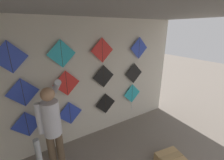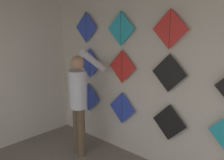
% 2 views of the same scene
% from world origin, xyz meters
% --- Properties ---
extents(back_panel, '(5.04, 0.06, 2.80)m').
position_xyz_m(back_panel, '(0.00, 3.79, 1.40)').
color(back_panel, beige).
rests_on(back_panel, ground).
extents(ceiling_slab, '(5.04, 4.56, 0.04)m').
position_xyz_m(ceiling_slab, '(0.00, 1.88, 2.82)').
color(ceiling_slab, gray).
extents(shopkeeper, '(0.45, 0.59, 1.81)m').
position_xyz_m(shopkeeper, '(-0.93, 3.14, 1.02)').
color(shopkeeper, brown).
rests_on(shopkeeper, ground).
extents(kite_0, '(0.55, 0.01, 0.55)m').
position_xyz_m(kite_0, '(-1.31, 3.70, 0.81)').
color(kite_0, blue).
extents(kite_1, '(0.55, 0.01, 0.55)m').
position_xyz_m(kite_1, '(-0.47, 3.70, 0.79)').
color(kite_1, blue).
extents(kite_2, '(0.55, 0.01, 0.55)m').
position_xyz_m(kite_2, '(0.43, 3.70, 0.78)').
color(kite_2, black).
extents(kite_3, '(0.55, 0.04, 0.76)m').
position_xyz_m(kite_3, '(1.28, 3.70, 0.81)').
color(kite_3, '#28B2C6').
extents(kite_4, '(0.55, 0.01, 0.55)m').
position_xyz_m(kite_4, '(-1.27, 3.70, 1.47)').
color(kite_4, blue).
extents(kite_5, '(0.55, 0.01, 0.55)m').
position_xyz_m(kite_5, '(-0.48, 3.70, 1.50)').
color(kite_5, red).
extents(kite_6, '(0.55, 0.01, 0.55)m').
position_xyz_m(kite_6, '(0.39, 3.70, 1.51)').
color(kite_6, black).
extents(kite_7, '(0.55, 0.01, 0.55)m').
position_xyz_m(kite_7, '(1.31, 3.70, 1.44)').
color(kite_7, black).
extents(kite_8, '(0.55, 0.01, 0.55)m').
position_xyz_m(kite_8, '(-1.35, 3.70, 2.13)').
color(kite_8, blue).
extents(kite_9, '(0.55, 0.01, 0.55)m').
position_xyz_m(kite_9, '(-0.51, 3.70, 2.11)').
color(kite_9, '#28B2C6').
extents(kite_10, '(0.55, 0.01, 0.55)m').
position_xyz_m(kite_10, '(0.37, 3.70, 2.11)').
color(kite_10, red).
extents(kite_11, '(0.55, 0.01, 0.55)m').
position_xyz_m(kite_11, '(1.44, 3.70, 2.09)').
color(kite_11, blue).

